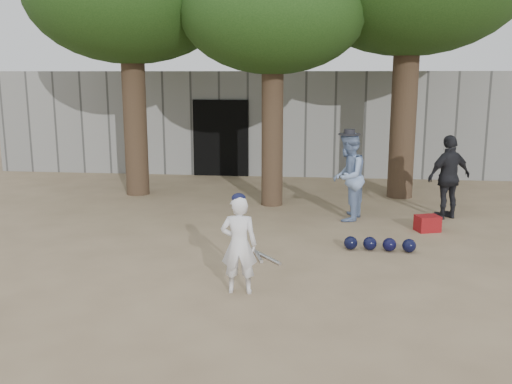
# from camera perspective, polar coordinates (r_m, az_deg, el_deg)

# --- Properties ---
(ground) EXTENTS (70.00, 70.00, 0.00)m
(ground) POSITION_cam_1_polar(r_m,az_deg,el_deg) (9.07, -4.52, -7.08)
(ground) COLOR #937C5E
(ground) RESTS_ON ground
(boy_player) EXTENTS (0.51, 0.35, 1.34)m
(boy_player) POSITION_cam_1_polar(r_m,az_deg,el_deg) (7.67, -1.72, -5.30)
(boy_player) COLOR white
(boy_player) RESTS_ON ground
(spectator_blue) EXTENTS (0.88, 1.01, 1.78)m
(spectator_blue) POSITION_cam_1_polar(r_m,az_deg,el_deg) (11.60, 9.18, 1.50)
(spectator_blue) COLOR #7D97C2
(spectator_blue) RESTS_ON ground
(spectator_dark) EXTENTS (1.08, 0.85, 1.72)m
(spectator_dark) POSITION_cam_1_polar(r_m,az_deg,el_deg) (12.25, 18.73, 1.42)
(spectator_dark) COLOR black
(spectator_dark) RESTS_ON ground
(red_bag) EXTENTS (0.50, 0.44, 0.30)m
(red_bag) POSITION_cam_1_polar(r_m,az_deg,el_deg) (11.25, 16.77, -3.03)
(red_bag) COLOR maroon
(red_bag) RESTS_ON ground
(back_building) EXTENTS (16.00, 5.24, 3.00)m
(back_building) POSITION_cam_1_polar(r_m,az_deg,el_deg) (18.88, 1.40, 7.41)
(back_building) COLOR gray
(back_building) RESTS_ON ground
(helmet_row) EXTENTS (1.19, 0.28, 0.23)m
(helmet_row) POSITION_cam_1_polar(r_m,az_deg,el_deg) (9.83, 12.26, -5.12)
(helmet_row) COLOR black
(helmet_row) RESTS_ON ground
(bat_pile) EXTENTS (0.56, 0.77, 0.06)m
(bat_pile) POSITION_cam_1_polar(r_m,az_deg,el_deg) (9.27, 0.65, -6.44)
(bat_pile) COLOR silver
(bat_pile) RESTS_ON ground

